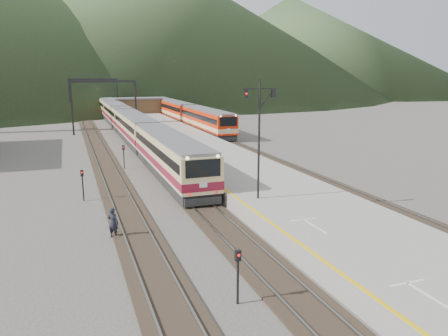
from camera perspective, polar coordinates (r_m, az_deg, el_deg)
name	(u,v)px	position (r m, az deg, el deg)	size (l,w,h in m)	color
ground	(310,314)	(17.87, 11.21, -18.15)	(400.00, 400.00, 0.00)	#47423D
track_main	(141,148)	(54.46, -10.80, 2.63)	(2.60, 200.00, 0.23)	black
track_far	(99,150)	(53.93, -16.05, 2.28)	(2.60, 200.00, 0.23)	black
track_second	(229,143)	(57.33, 0.63, 3.32)	(2.60, 200.00, 0.23)	black
platform	(189,144)	(53.60, -4.55, 3.13)	(8.00, 100.00, 1.00)	gray
gantry_near	(104,97)	(68.39, -15.40, 8.99)	(9.55, 0.25, 8.00)	black
gantry_far	(94,90)	(93.31, -16.66, 9.68)	(9.55, 0.25, 8.00)	black
station_shed	(138,105)	(92.36, -11.19, 8.06)	(9.40, 4.40, 3.10)	brown
hill_b	(137,18)	(247.73, -11.32, 18.65)	(220.00, 220.00, 75.00)	#364826
hill_c	(289,44)	(252.98, 8.50, 15.77)	(160.00, 160.00, 50.00)	#364826
main_train	(118,114)	(78.41, -13.74, 6.84)	(2.96, 101.35, 3.61)	#E5C587
second_train	(176,110)	(85.19, -6.33, 7.48)	(2.86, 58.62, 3.49)	red
signal_mast	(259,128)	(27.70, 4.61, 5.29)	(2.20, 0.38, 7.65)	black
short_signal_a	(238,270)	(17.53, 1.82, -13.12)	(0.24, 0.19, 2.27)	black
short_signal_b	(124,154)	(42.80, -12.97, 1.84)	(0.26, 0.22, 2.27)	black
short_signal_c	(82,181)	(32.69, -18.00, -1.63)	(0.22, 0.16, 2.27)	black
worker	(113,223)	(25.16, -14.29, -6.94)	(0.63, 0.41, 1.73)	black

